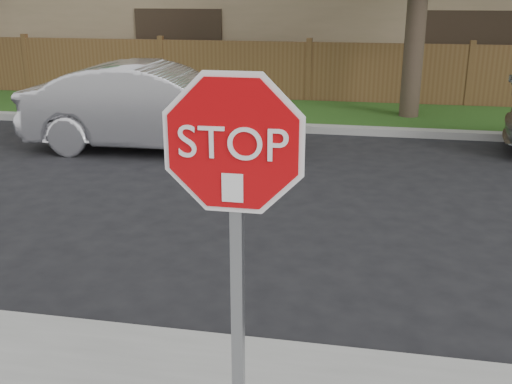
# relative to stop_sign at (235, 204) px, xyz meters

# --- Properties ---
(ground) EXTENTS (90.00, 90.00, 0.00)m
(ground) POSITION_rel_stop_sign_xyz_m (-0.97, 1.48, -1.83)
(ground) COLOR black
(ground) RESTS_ON ground
(far_curb) EXTENTS (70.00, 0.30, 0.15)m
(far_curb) POSITION_rel_stop_sign_xyz_m (-0.97, 9.63, -1.75)
(far_curb) COLOR gray
(far_curb) RESTS_ON ground
(grass_strip) EXTENTS (70.00, 3.00, 0.12)m
(grass_strip) POSITION_rel_stop_sign_xyz_m (-0.97, 11.28, -1.77)
(grass_strip) COLOR #1E4714
(grass_strip) RESTS_ON ground
(fence) EXTENTS (70.00, 0.12, 1.60)m
(fence) POSITION_rel_stop_sign_xyz_m (-0.97, 12.88, -1.03)
(fence) COLOR brown
(fence) RESTS_ON ground
(stop_sign) EXTENTS (1.01, 0.13, 2.55)m
(stop_sign) POSITION_rel_stop_sign_xyz_m (0.00, 0.00, 0.00)
(stop_sign) COLOR gray
(stop_sign) RESTS_ON sidewalk_near
(sedan_left) EXTENTS (4.93, 1.93, 1.60)m
(sedan_left) POSITION_rel_stop_sign_xyz_m (-3.23, 7.66, -1.03)
(sedan_left) COLOR silver
(sedan_left) RESTS_ON ground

